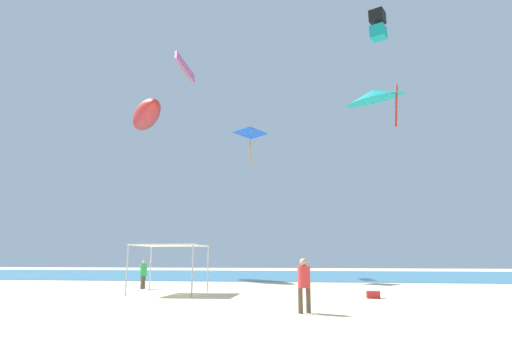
{
  "coord_description": "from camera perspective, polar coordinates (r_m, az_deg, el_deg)",
  "views": [
    {
      "loc": [
        2.2,
        -16.75,
        1.74
      ],
      "look_at": [
        -1.13,
        8.29,
        6.68
      ],
      "focal_mm": 29.34,
      "sensor_mm": 36.0,
      "label": 1
    }
  ],
  "objects": [
    {
      "name": "kite_diamond_blue",
      "position": [
        35.16,
        -0.82,
        5.63
      ],
      "size": [
        2.96,
        2.96,
        2.96
      ],
      "rotation": [
        0.0,
        0.0,
        2.45
      ],
      "color": "blue"
    },
    {
      "name": "kite_box_black",
      "position": [
        34.04,
        16.27,
        19.17
      ],
      "size": [
        1.39,
        1.4,
        2.21
      ],
      "rotation": [
        0.0,
        0.0,
        5.84
      ],
      "color": "black"
    },
    {
      "name": "cooler_box",
      "position": [
        19.6,
        15.67,
        -15.25
      ],
      "size": [
        0.57,
        0.37,
        0.35
      ],
      "color": "red",
      "rests_on": "ground"
    },
    {
      "name": "kite_delta_teal",
      "position": [
        25.23,
        15.77,
        10.58
      ],
      "size": [
        4.56,
        4.56,
        2.97
      ],
      "rotation": [
        0.0,
        0.0,
        2.4
      ],
      "color": "teal"
    },
    {
      "name": "canopy_tent",
      "position": [
        21.56,
        -11.57,
        -9.47
      ],
      "size": [
        3.21,
        2.97,
        2.37
      ],
      "color": "#B2B2B7",
      "rests_on": "ground"
    },
    {
      "name": "person_leftmost",
      "position": [
        14.02,
        6.56,
        -13.98
      ],
      "size": [
        0.41,
        0.41,
        1.72
      ],
      "rotation": [
        0.0,
        0.0,
        0.62
      ],
      "color": "brown",
      "rests_on": "ground"
    },
    {
      "name": "kite_parafoil_pink",
      "position": [
        49.34,
        -9.65,
        14.37
      ],
      "size": [
        1.45,
        4.15,
        2.55
      ],
      "rotation": [
        0.0,
        0.0,
        1.3
      ],
      "color": "pink"
    },
    {
      "name": "person_near_tent",
      "position": [
        25.19,
        -15.09,
        -12.52
      ],
      "size": [
        0.38,
        0.43,
        1.6
      ],
      "rotation": [
        0.0,
        0.0,
        4.65
      ],
      "color": "brown",
      "rests_on": "ground"
    },
    {
      "name": "ground",
      "position": [
        16.98,
        0.1,
        -17.12
      ],
      "size": [
        110.0,
        110.0,
        0.1
      ],
      "primitive_type": "cube",
      "color": "beige"
    },
    {
      "name": "kite_inflatable_red",
      "position": [
        41.63,
        -14.74,
        8.05
      ],
      "size": [
        6.02,
        7.46,
        2.72
      ],
      "rotation": [
        0.0,
        0.0,
        5.3
      ],
      "color": "red"
    },
    {
      "name": "ocean_strip",
      "position": [
        43.98,
        4.83,
        -13.27
      ],
      "size": [
        110.0,
        25.77,
        0.03
      ],
      "primitive_type": "cube",
      "color": "teal",
      "rests_on": "ground"
    }
  ]
}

